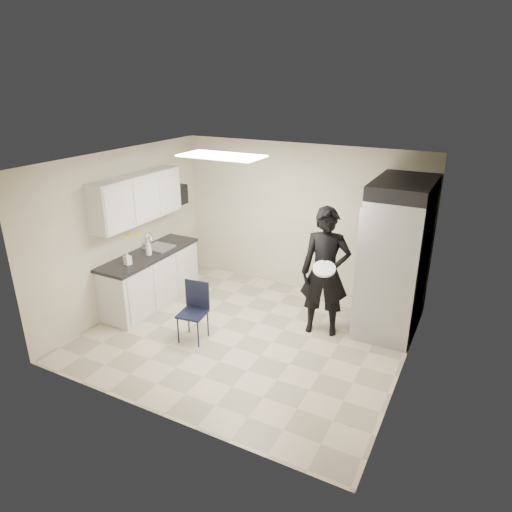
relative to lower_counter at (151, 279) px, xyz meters
The scene contains 21 objects.
floor 2.01m from the lower_counter, ahead, with size 4.50×4.50×0.00m, color #B8A690.
ceiling 2.92m from the lower_counter, ahead, with size 4.50×4.50×0.00m, color silver.
back_wall 2.79m from the lower_counter, 42.71° to the left, with size 4.50×4.50×0.00m, color beige.
left_wall 0.94m from the lower_counter, 146.31° to the right, with size 4.00×4.00×0.00m, color beige.
right_wall 4.29m from the lower_counter, ahead, with size 4.00×4.00×0.00m, color beige.
ceiling_panel 2.54m from the lower_counter, ahead, with size 1.20×0.60×0.02m, color white.
lower_counter is the anchor object (origin of this frame).
countertop 0.46m from the lower_counter, 90.00° to the left, with size 0.64×1.95×0.05m, color black.
sink 0.51m from the lower_counter, 85.43° to the left, with size 0.42×0.40×0.14m, color gray.
faucet 0.67m from the lower_counter, 125.75° to the left, with size 0.02×0.02×0.24m, color silver.
upper_cabinets 1.40m from the lower_counter, behind, with size 0.35×1.80×0.75m, color silver.
towel_dispenser 1.67m from the lower_counter, 99.38° to the left, with size 0.22×0.30×0.35m, color black.
notice_sticker_left 0.85m from the lower_counter, 161.21° to the right, with size 0.00×0.12×0.07m, color yellow.
notice_sticker_right 0.81m from the lower_counter, 161.21° to the left, with size 0.00×0.12×0.07m, color yellow.
commercial_fridge 3.98m from the lower_counter, 15.88° to the left, with size 0.80×1.35×2.10m, color gray.
fridge_compressor 4.31m from the lower_counter, 15.88° to the left, with size 0.80×1.35×0.20m, color black.
folding_chair 1.48m from the lower_counter, 26.98° to the right, with size 0.38×0.38×0.85m, color black.
man_tuxedo 3.00m from the lower_counter, ahead, with size 0.71×0.48×1.94m, color black.
bucket_lid 3.07m from the lower_counter, ahead, with size 0.32×0.32×0.04m, color white.
soap_bottle_a 0.62m from the lower_counter, 44.92° to the right, with size 0.10×0.10×0.27m, color white.
soap_bottle_b 0.80m from the lower_counter, 84.39° to the right, with size 0.10×0.10×0.21m, color #AAADB7.
Camera 1 is at (2.88, -5.22, 3.63)m, focal length 32.00 mm.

